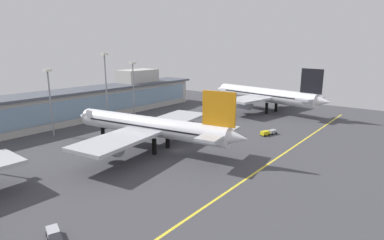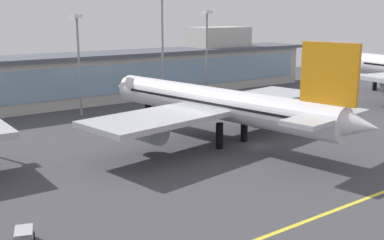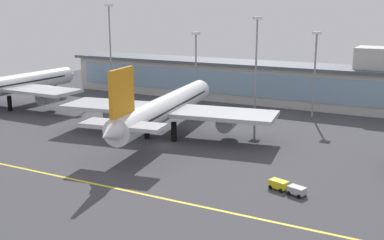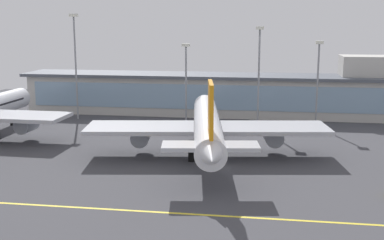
# 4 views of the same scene
# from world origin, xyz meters

# --- Properties ---
(ground_plane) EXTENTS (180.00, 180.00, 0.00)m
(ground_plane) POSITION_xyz_m (0.00, 0.00, 0.00)
(ground_plane) COLOR #424247
(taxiway_centreline_stripe) EXTENTS (144.00, 0.50, 0.01)m
(taxiway_centreline_stripe) POSITION_xyz_m (0.00, -22.00, 0.01)
(taxiway_centreline_stripe) COLOR yellow
(taxiway_centreline_stripe) RESTS_ON ground
(terminal_building) EXTENTS (117.54, 14.00, 16.12)m
(terminal_building) POSITION_xyz_m (2.02, 49.93, 5.98)
(terminal_building) COLOR beige
(terminal_building) RESTS_ON ground
(airliner_near_right) EXTENTS (45.45, 51.51, 16.18)m
(airliner_near_right) POSITION_xyz_m (-2.99, 6.12, 5.89)
(airliner_near_right) COLOR black
(airliner_near_right) RESTS_ON ground
(apron_light_mast_west) EXTENTS (1.80, 1.80, 19.51)m
(apron_light_mast_west) POSITION_xyz_m (-12.16, 37.41, 13.15)
(apron_light_mast_west) COLOR gray
(apron_light_mast_west) RESTS_ON ground
(apron_light_mast_centre) EXTENTS (1.80, 1.80, 20.34)m
(apron_light_mast_centre) POSITION_xyz_m (19.34, 37.53, 13.62)
(apron_light_mast_centre) COLOR gray
(apron_light_mast_centre) RESTS_ON ground
(apron_light_mast_east) EXTENTS (1.80, 1.80, 26.69)m
(apron_light_mast_east) POSITION_xyz_m (-40.71, 38.02, 17.14)
(apron_light_mast_east) COLOR gray
(apron_light_mast_east) RESTS_ON ground
(apron_light_mast_far_east) EXTENTS (1.80, 1.80, 23.66)m
(apron_light_mast_far_east) POSITION_xyz_m (5.58, 35.04, 15.47)
(apron_light_mast_far_east) COLOR gray
(apron_light_mast_far_east) RESTS_ON ground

